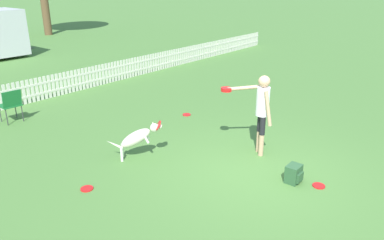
% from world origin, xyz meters
% --- Properties ---
extents(ground_plane, '(240.00, 240.00, 0.00)m').
position_xyz_m(ground_plane, '(0.00, 0.00, 0.00)').
color(ground_plane, '#4C7A38').
extents(handler_person, '(0.66, 1.12, 1.76)m').
position_xyz_m(handler_person, '(0.78, 0.33, 1.12)').
color(handler_person, tan).
rests_on(handler_person, ground_plane).
extents(leaping_dog, '(0.93, 0.94, 0.85)m').
position_xyz_m(leaping_dog, '(-1.06, 2.18, 0.49)').
color(leaping_dog, beige).
rests_on(leaping_dog, ground_plane).
extents(frisbee_near_handler, '(0.23, 0.23, 0.02)m').
position_xyz_m(frisbee_near_handler, '(0.26, -1.27, 0.01)').
color(frisbee_near_handler, red).
rests_on(frisbee_near_handler, ground_plane).
extents(frisbee_near_dog, '(0.23, 0.23, 0.02)m').
position_xyz_m(frisbee_near_dog, '(1.68, 3.13, 0.01)').
color(frisbee_near_dog, red).
rests_on(frisbee_near_dog, ground_plane).
extents(frisbee_midfield, '(0.23, 0.23, 0.02)m').
position_xyz_m(frisbee_midfield, '(-2.54, 1.99, 0.01)').
color(frisbee_midfield, red).
rests_on(frisbee_midfield, ground_plane).
extents(backpack_on_grass, '(0.31, 0.27, 0.35)m').
position_xyz_m(backpack_on_grass, '(0.11, -0.83, 0.17)').
color(backpack_on_grass, '#2D5633').
rests_on(backpack_on_grass, ground_plane).
extents(picket_fence, '(26.82, 0.04, 0.74)m').
position_xyz_m(picket_fence, '(-0.00, 7.60, 0.37)').
color(picket_fence, silver).
rests_on(picket_fence, ground_plane).
extents(folding_chair_blue_left, '(0.52, 0.54, 0.91)m').
position_xyz_m(folding_chair_blue_left, '(-1.70, 6.37, 0.54)').
color(folding_chair_blue_left, '#333338').
rests_on(folding_chair_blue_left, ground_plane).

